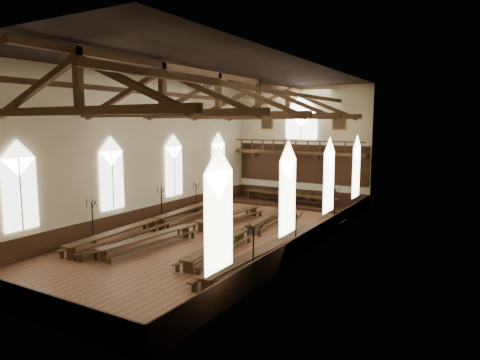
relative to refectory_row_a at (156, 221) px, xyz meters
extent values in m
plane|color=brown|center=(4.41, 0.80, -0.57)|extent=(26.00, 26.00, 0.00)
plane|color=beige|center=(4.41, 13.80, 4.43)|extent=(12.00, 0.00, 12.00)
plane|color=beige|center=(4.41, -12.20, 4.43)|extent=(12.00, 0.00, 12.00)
plane|color=beige|center=(-1.59, 0.80, 4.43)|extent=(0.00, 26.00, 26.00)
plane|color=beige|center=(10.41, 0.80, 4.43)|extent=(0.00, 26.00, 26.00)
plane|color=black|center=(4.41, 0.80, 9.43)|extent=(26.00, 26.00, 0.00)
cube|color=black|center=(4.41, 13.76, 0.03)|extent=(11.90, 0.08, 1.20)
cube|color=black|center=(4.41, -12.16, 0.03)|extent=(11.90, 0.08, 1.20)
cube|color=black|center=(-1.55, 0.80, 0.03)|extent=(0.08, 25.90, 1.20)
cube|color=black|center=(10.37, 0.80, 0.03)|extent=(0.08, 25.90, 1.20)
cube|color=white|center=(-1.49, -8.20, 2.83)|extent=(0.05, 1.80, 3.60)
cube|color=white|center=(-1.49, -8.20, 4.63)|extent=(0.05, 1.80, 1.80)
cylinder|color=beige|center=(-1.45, -8.20, 2.83)|extent=(0.08, 0.08, 3.60)
cube|color=white|center=(-1.49, -2.20, 2.83)|extent=(0.05, 1.80, 3.60)
cube|color=white|center=(-1.49, -2.20, 4.63)|extent=(0.05, 1.80, 1.80)
cylinder|color=beige|center=(-1.45, -2.20, 2.83)|extent=(0.08, 0.08, 3.60)
cube|color=white|center=(-1.49, 3.80, 2.83)|extent=(0.05, 1.80, 3.60)
cube|color=white|center=(-1.49, 3.80, 4.63)|extent=(0.05, 1.80, 1.80)
cylinder|color=beige|center=(-1.45, 3.80, 2.83)|extent=(0.08, 0.08, 3.60)
cube|color=white|center=(-1.49, 9.80, 2.83)|extent=(0.05, 1.80, 3.60)
cube|color=white|center=(-1.49, 9.80, 4.63)|extent=(0.05, 1.80, 1.80)
cylinder|color=beige|center=(-1.45, 9.80, 2.83)|extent=(0.08, 0.08, 3.60)
cube|color=white|center=(10.31, -8.20, 2.83)|extent=(0.05, 1.80, 3.60)
cube|color=white|center=(10.31, -8.20, 4.63)|extent=(0.05, 1.80, 1.80)
cylinder|color=beige|center=(10.27, -8.20, 2.83)|extent=(0.08, 0.08, 3.60)
cube|color=white|center=(10.31, -2.20, 2.83)|extent=(0.05, 1.80, 3.60)
cube|color=white|center=(10.31, -2.20, 4.63)|extent=(0.05, 1.80, 1.80)
cylinder|color=beige|center=(10.27, -2.20, 2.83)|extent=(0.08, 0.08, 3.60)
cube|color=white|center=(10.31, 3.80, 2.83)|extent=(0.05, 1.80, 3.60)
cube|color=white|center=(10.31, 3.80, 4.63)|extent=(0.05, 1.80, 1.80)
cylinder|color=beige|center=(10.27, 3.80, 2.83)|extent=(0.08, 0.08, 3.60)
cube|color=white|center=(10.31, 9.80, 2.83)|extent=(0.05, 1.80, 3.60)
cube|color=white|center=(10.31, 9.80, 4.63)|extent=(0.05, 1.80, 1.80)
cylinder|color=beige|center=(10.27, 9.80, 2.83)|extent=(0.08, 0.08, 3.60)
cube|color=white|center=(4.41, 13.70, 6.23)|extent=(2.80, 0.05, 2.40)
cube|color=white|center=(4.41, 13.70, 7.43)|extent=(2.80, 0.05, 2.80)
cylinder|color=beige|center=(4.41, 13.66, 6.23)|extent=(0.10, 0.10, 2.40)
cube|color=#361F11|center=(4.41, 13.15, 3.83)|extent=(11.80, 1.20, 0.20)
cube|color=black|center=(4.41, 13.74, 2.88)|extent=(11.80, 0.10, 3.30)
cube|color=#361F11|center=(4.41, 12.61, 4.88)|extent=(11.60, 0.12, 0.10)
cube|color=#361F11|center=(4.41, 12.61, 3.98)|extent=(11.60, 0.12, 0.10)
cube|color=#361F11|center=(-0.09, 13.55, 3.58)|extent=(0.35, 0.40, 0.50)
cube|color=#361F11|center=(2.91, 13.55, 3.58)|extent=(0.35, 0.40, 0.50)
cube|color=#361F11|center=(5.91, 13.55, 3.58)|extent=(0.35, 0.40, 0.50)
cube|color=#361F11|center=(8.91, 13.55, 3.58)|extent=(0.35, 0.40, 0.50)
cube|color=brown|center=(1.11, 13.71, 6.53)|extent=(1.15, 0.06, 1.45)
cube|color=black|center=(1.11, 13.67, 6.53)|extent=(0.95, 0.04, 1.25)
cube|color=brown|center=(7.71, 13.71, 6.53)|extent=(1.15, 0.06, 1.45)
cube|color=black|center=(7.71, 13.67, 6.53)|extent=(0.95, 0.04, 1.25)
cube|color=#361F11|center=(4.41, -9.20, 6.83)|extent=(11.70, 0.35, 0.35)
cube|color=#361F11|center=(4.41, -9.20, 8.13)|extent=(0.30, 0.30, 2.40)
cube|color=#361F11|center=(1.53, -9.20, 7.73)|extent=(5.44, 0.26, 2.40)
cube|color=#361F11|center=(7.29, -9.20, 7.73)|extent=(5.44, 0.26, 2.40)
cube|color=#361F11|center=(4.41, -4.20, 6.83)|extent=(11.70, 0.35, 0.35)
cube|color=#361F11|center=(4.41, -4.20, 8.13)|extent=(0.30, 0.30, 2.40)
cube|color=#361F11|center=(1.53, -4.20, 7.73)|extent=(5.44, 0.26, 2.40)
cube|color=#361F11|center=(7.29, -4.20, 7.73)|extent=(5.44, 0.26, 2.40)
cube|color=#361F11|center=(4.41, 0.80, 6.83)|extent=(11.70, 0.35, 0.35)
cube|color=#361F11|center=(4.41, 0.80, 8.13)|extent=(0.30, 0.30, 2.40)
cube|color=#361F11|center=(1.53, 0.80, 7.73)|extent=(5.44, 0.26, 2.40)
cube|color=#361F11|center=(7.29, 0.80, 7.73)|extent=(5.44, 0.26, 2.40)
cube|color=#361F11|center=(4.41, 5.80, 6.83)|extent=(11.70, 0.35, 0.35)
cube|color=#361F11|center=(4.41, 5.80, 8.13)|extent=(0.30, 0.30, 2.40)
cube|color=#361F11|center=(1.53, 5.80, 7.73)|extent=(5.44, 0.26, 2.40)
cube|color=#361F11|center=(7.29, 5.80, 7.73)|extent=(5.44, 0.26, 2.40)
cube|color=#361F11|center=(4.41, 10.80, 6.83)|extent=(11.70, 0.35, 0.35)
cube|color=#361F11|center=(4.41, 10.80, 8.13)|extent=(0.30, 0.30, 2.40)
cube|color=#361F11|center=(1.53, 10.80, 7.73)|extent=(5.44, 0.26, 2.40)
cube|color=#361F11|center=(7.29, 10.80, 7.73)|extent=(5.44, 0.26, 2.40)
cube|color=#361F11|center=(1.05, 0.80, 8.13)|extent=(0.25, 25.70, 0.25)
cube|color=#361F11|center=(7.77, 0.80, 8.13)|extent=(0.25, 25.70, 0.25)
cube|color=#361F11|center=(4.41, 0.80, 9.13)|extent=(0.30, 25.70, 0.30)
cube|color=#361F11|center=(0.00, -3.70, 0.17)|extent=(1.23, 7.27, 0.08)
cube|color=#361F11|center=(0.00, -6.96, -0.22)|extent=(0.62, 0.13, 0.69)
cube|color=#361F11|center=(0.00, -0.44, -0.22)|extent=(0.62, 0.13, 0.69)
cube|color=#361F11|center=(0.00, -3.70, -0.31)|extent=(0.53, 6.40, 0.08)
cube|color=#361F11|center=(-0.64, -3.74, -0.13)|extent=(0.79, 7.24, 0.06)
cube|color=#361F11|center=(-0.64, -7.05, -0.36)|extent=(0.24, 0.09, 0.40)
cube|color=#361F11|center=(-0.64, -0.43, -0.36)|extent=(0.24, 0.09, 0.40)
cube|color=#361F11|center=(0.64, -3.66, -0.13)|extent=(0.79, 7.24, 0.06)
cube|color=#361F11|center=(0.64, -6.97, -0.36)|extent=(0.24, 0.09, 0.40)
cube|color=#361F11|center=(0.64, -0.35, -0.36)|extent=(0.24, 0.09, 0.40)
cube|color=#361F11|center=(0.00, 3.70, 0.17)|extent=(1.23, 7.27, 0.08)
cube|color=#361F11|center=(0.00, 0.44, -0.22)|extent=(0.62, 0.13, 0.69)
cube|color=#361F11|center=(0.00, 6.96, -0.22)|extent=(0.62, 0.13, 0.69)
cube|color=#361F11|center=(0.00, 3.70, -0.31)|extent=(0.53, 6.40, 0.08)
cube|color=#361F11|center=(-0.64, 3.66, -0.13)|extent=(0.79, 7.24, 0.06)
cube|color=#361F11|center=(-0.64, 0.35, -0.36)|extent=(0.24, 0.09, 0.40)
cube|color=#361F11|center=(-0.64, 6.97, -0.36)|extent=(0.24, 0.09, 0.40)
cube|color=#361F11|center=(0.64, 3.74, -0.13)|extent=(0.79, 7.24, 0.06)
cube|color=#361F11|center=(0.64, 0.43, -0.36)|extent=(0.24, 0.09, 0.40)
cube|color=#361F11|center=(0.64, 7.05, -0.36)|extent=(0.24, 0.09, 0.40)
cube|color=#361F11|center=(2.83, -3.39, 0.10)|extent=(1.30, 6.61, 0.08)
cube|color=#361F11|center=(2.83, -6.35, -0.25)|extent=(0.56, 0.13, 0.63)
cube|color=#361F11|center=(2.83, -0.43, -0.25)|extent=(0.56, 0.13, 0.63)
cube|color=#361F11|center=(2.83, -3.39, -0.33)|extent=(0.64, 5.81, 0.08)
cube|color=#361F11|center=(2.25, -3.33, -0.17)|extent=(0.90, 6.57, 0.06)
cube|color=#361F11|center=(2.25, -6.34, -0.38)|extent=(0.22, 0.09, 0.37)
cube|color=#361F11|center=(2.25, -0.32, -0.38)|extent=(0.22, 0.09, 0.37)
cube|color=#361F11|center=(3.41, -3.44, -0.17)|extent=(0.90, 6.57, 0.06)
cube|color=#361F11|center=(3.41, -6.45, -0.38)|extent=(0.22, 0.09, 0.37)
cube|color=#361F11|center=(3.41, -0.44, -0.38)|extent=(0.22, 0.09, 0.37)
cube|color=#361F11|center=(2.83, 4.01, 0.10)|extent=(1.30, 6.61, 0.08)
cube|color=#361F11|center=(2.83, 1.05, -0.25)|extent=(0.56, 0.13, 0.63)
cube|color=#361F11|center=(2.83, 6.97, -0.25)|extent=(0.56, 0.13, 0.63)
cube|color=#361F11|center=(2.83, 4.01, -0.33)|extent=(0.64, 5.81, 0.08)
cube|color=#361F11|center=(2.25, 4.07, -0.17)|extent=(0.90, 6.57, 0.06)
cube|color=#361F11|center=(2.25, 1.06, -0.38)|extent=(0.22, 0.09, 0.37)
cube|color=#361F11|center=(2.25, 7.08, -0.38)|extent=(0.22, 0.09, 0.37)
cube|color=#361F11|center=(3.41, 3.96, -0.17)|extent=(0.90, 6.57, 0.06)
cube|color=#361F11|center=(3.41, 0.95, -0.38)|extent=(0.22, 0.09, 0.37)
cube|color=#361F11|center=(3.41, 6.96, -0.38)|extent=(0.22, 0.09, 0.37)
cube|color=#361F11|center=(6.10, -2.63, 0.08)|extent=(1.29, 6.41, 0.07)
cube|color=#361F11|center=(6.10, -5.50, -0.26)|extent=(0.55, 0.13, 0.61)
cube|color=#361F11|center=(6.10, 0.24, -0.26)|extent=(0.55, 0.13, 0.61)
cube|color=#361F11|center=(6.10, -2.63, -0.34)|extent=(0.65, 5.63, 0.07)
cube|color=#361F11|center=(5.54, -2.69, -0.18)|extent=(0.91, 6.38, 0.05)
cube|color=#361F11|center=(5.54, -5.60, -0.39)|extent=(0.21, 0.08, 0.36)
cube|color=#361F11|center=(5.54, 0.23, -0.39)|extent=(0.21, 0.08, 0.36)
cube|color=#361F11|center=(6.67, -2.57, -0.18)|extent=(0.91, 6.38, 0.05)
cube|color=#361F11|center=(6.67, -5.49, -0.39)|extent=(0.21, 0.08, 0.36)
cube|color=#361F11|center=(6.67, 0.35, -0.39)|extent=(0.21, 0.08, 0.36)
cube|color=#361F11|center=(6.10, 4.77, 0.08)|extent=(1.29, 6.41, 0.07)
cube|color=#361F11|center=(6.10, 1.90, -0.26)|extent=(0.55, 0.13, 0.61)
cube|color=#361F11|center=(6.10, 7.64, -0.26)|extent=(0.55, 0.13, 0.61)
cube|color=#361F11|center=(6.10, 4.77, -0.34)|extent=(0.65, 5.63, 0.07)
cube|color=#361F11|center=(5.54, 4.71, -0.18)|extent=(0.91, 6.38, 0.05)
cube|color=#361F11|center=(5.54, 1.80, -0.39)|extent=(0.21, 0.08, 0.36)
cube|color=#361F11|center=(5.54, 7.63, -0.39)|extent=(0.21, 0.08, 0.36)
cube|color=#361F11|center=(6.67, 4.83, -0.18)|extent=(0.91, 6.38, 0.05)
cube|color=#361F11|center=(6.67, 1.91, -0.39)|extent=(0.21, 0.08, 0.36)
cube|color=#361F11|center=(6.67, 7.75, -0.39)|extent=(0.21, 0.08, 0.36)
cube|color=#361F11|center=(9.36, -3.78, 0.19)|extent=(1.07, 7.45, 0.08)
cube|color=#361F11|center=(9.36, -7.12, -0.21)|extent=(0.63, 0.11, 0.71)
cube|color=#361F11|center=(9.36, -0.44, -0.21)|extent=(0.63, 0.11, 0.71)
cube|color=#361F11|center=(9.36, -3.78, -0.30)|extent=(0.38, 6.57, 0.08)
cube|color=#361F11|center=(8.70, -3.75, -0.12)|extent=(0.63, 7.43, 0.06)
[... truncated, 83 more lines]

